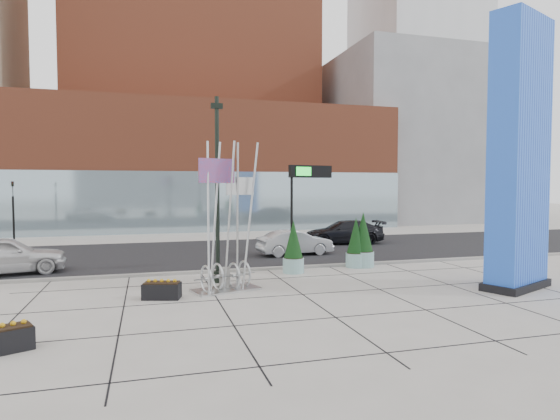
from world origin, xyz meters
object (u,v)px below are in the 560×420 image
object	(u,v)px
lamp_post	(217,207)
car_white_west	(4,256)
public_art_sculpture	(226,251)
concrete_bollard	(225,278)
car_silver_mid	(295,243)
blue_pylon	(519,159)
overhead_street_sign	(309,180)

from	to	relation	value
lamp_post	car_white_west	xyz separation A→B (m)	(-8.62, 4.06, -2.16)
lamp_post	public_art_sculpture	distance (m)	2.16
concrete_bollard	car_silver_mid	world-z (taller)	car_silver_mid
blue_pylon	public_art_sculpture	world-z (taller)	blue_pylon
lamp_post	public_art_sculpture	bearing A→B (deg)	-86.49
overhead_street_sign	blue_pylon	bearing A→B (deg)	-56.82
lamp_post	car_silver_mid	xyz separation A→B (m)	(5.17, 6.10, -2.31)
concrete_bollard	blue_pylon	bearing A→B (deg)	-15.56
concrete_bollard	public_art_sculpture	bearing A→B (deg)	-85.96
public_art_sculpture	concrete_bollard	world-z (taller)	public_art_sculpture
car_white_west	concrete_bollard	bearing A→B (deg)	-133.39
public_art_sculpture	concrete_bollard	distance (m)	1.07
lamp_post	public_art_sculpture	size ratio (longest dim) A/B	1.34
car_white_west	car_silver_mid	bearing A→B (deg)	-93.71
public_art_sculpture	car_silver_mid	size ratio (longest dim) A/B	1.32
lamp_post	concrete_bollard	distance (m)	2.87
public_art_sculpture	car_white_west	world-z (taller)	public_art_sculpture
public_art_sculpture	overhead_street_sign	bearing A→B (deg)	19.46
public_art_sculpture	car_silver_mid	xyz separation A→B (m)	(5.08, 7.58, -0.75)
car_white_west	car_silver_mid	size ratio (longest dim) A/B	1.18
blue_pylon	concrete_bollard	distance (m)	11.77
public_art_sculpture	lamp_post	bearing A→B (deg)	77.45
public_art_sculpture	car_silver_mid	distance (m)	9.16
concrete_bollard	car_white_west	bearing A→B (deg)	148.70
blue_pylon	overhead_street_sign	distance (m)	8.46
public_art_sculpture	concrete_bollard	size ratio (longest dim) A/B	6.94
public_art_sculpture	car_white_west	bearing A→B (deg)	131.42
blue_pylon	public_art_sculpture	bearing A→B (deg)	142.58
overhead_street_sign	car_white_west	distance (m)	13.62
blue_pylon	lamp_post	bearing A→B (deg)	135.40
car_silver_mid	overhead_street_sign	bearing A→B (deg)	164.31
car_white_west	lamp_post	bearing A→B (deg)	-127.35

